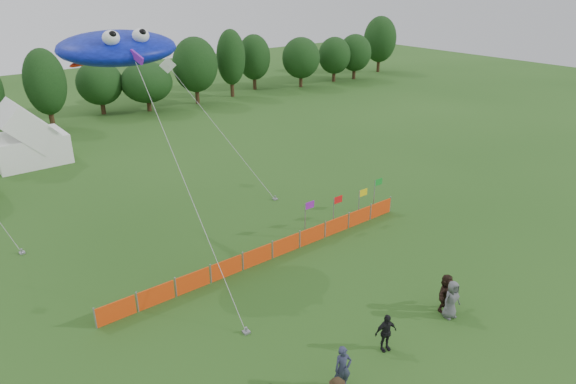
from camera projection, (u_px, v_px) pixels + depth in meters
ground at (374, 344)px, 22.27m from camera, size 160.00×160.00×0.00m
treeline at (69, 83)px, 53.86m from camera, size 104.57×8.78×8.36m
tent_right at (28, 140)px, 42.87m from camera, size 5.71×4.57×4.03m
barrier_fence at (272, 251)px, 28.79m from camera, size 19.90×0.06×1.00m
flag_row at (346, 203)px, 32.33m from camera, size 6.73×0.64×2.29m
spectator_a at (343, 368)px, 19.56m from camera, size 0.82×0.68×1.92m
spectator_d at (386, 332)px, 21.64m from camera, size 1.11×0.70×1.76m
spectator_e at (452, 300)px, 23.70m from camera, size 1.02×0.76×1.90m
spectator_f at (446, 293)px, 24.20m from camera, size 1.85×0.83×1.93m
stingray_kite at (115, 47)px, 26.58m from camera, size 6.74×19.00×12.42m
small_kite_white at (196, 100)px, 38.30m from camera, size 3.32×10.37×9.05m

